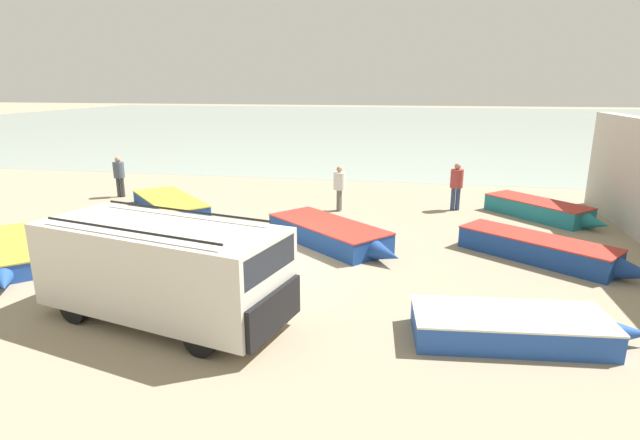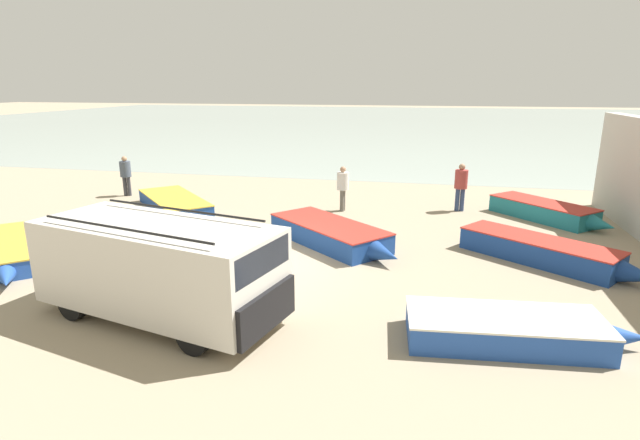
# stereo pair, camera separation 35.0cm
# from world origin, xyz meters

# --- Properties ---
(ground_plane) EXTENTS (200.00, 200.00, 0.00)m
(ground_plane) POSITION_xyz_m (0.00, 0.00, 0.00)
(ground_plane) COLOR gray
(sea_water) EXTENTS (120.00, 80.00, 0.01)m
(sea_water) POSITION_xyz_m (0.00, 52.00, 0.00)
(sea_water) COLOR #99A89E
(sea_water) RESTS_ON ground_plane
(parked_van) EXTENTS (5.49, 3.17, 2.15)m
(parked_van) POSITION_xyz_m (-0.92, -3.69, 1.12)
(parked_van) COLOR beige
(parked_van) RESTS_ON ground_plane
(fishing_rowboat_0) EXTENTS (4.59, 3.69, 0.63)m
(fishing_rowboat_0) POSITION_xyz_m (7.53, 1.49, 0.32)
(fishing_rowboat_0) COLOR navy
(fishing_rowboat_0) RESTS_ON ground_plane
(fishing_rowboat_1) EXTENTS (4.44, 4.51, 0.50)m
(fishing_rowboat_1) POSITION_xyz_m (-5.29, 4.89, 0.25)
(fishing_rowboat_1) COLOR navy
(fishing_rowboat_1) RESTS_ON ground_plane
(fishing_rowboat_2) EXTENTS (4.17, 4.28, 0.51)m
(fishing_rowboat_2) POSITION_xyz_m (-6.95, -1.45, 0.26)
(fishing_rowboat_2) COLOR #234CA3
(fishing_rowboat_2) RESTS_ON ground_plane
(fishing_rowboat_3) EXTENTS (3.74, 3.88, 0.62)m
(fishing_rowboat_3) POSITION_xyz_m (8.51, 6.24, 0.31)
(fishing_rowboat_3) COLOR #1E757F
(fishing_rowboat_3) RESTS_ON ground_plane
(fishing_rowboat_4) EXTENTS (4.47, 4.03, 0.63)m
(fishing_rowboat_4) POSITION_xyz_m (1.57, 1.88, 0.31)
(fishing_rowboat_4) COLOR navy
(fishing_rowboat_4) RESTS_ON ground_plane
(fishing_rowboat_5) EXTENTS (4.42, 1.76, 0.54)m
(fishing_rowboat_5) POSITION_xyz_m (5.99, -3.29, 0.27)
(fishing_rowboat_5) COLOR #234CA3
(fishing_rowboat_5) RESTS_ON ground_plane
(fisherman_0) EXTENTS (0.45, 0.45, 1.72)m
(fisherman_0) POSITION_xyz_m (-8.38, 6.60, 1.03)
(fisherman_0) COLOR #38383D
(fisherman_0) RESTS_ON ground_plane
(fisherman_1) EXTENTS (0.48, 0.48, 1.82)m
(fisherman_1) POSITION_xyz_m (5.55, 6.90, 1.09)
(fisherman_1) COLOR navy
(fisherman_1) RESTS_ON ground_plane
(fisherman_2) EXTENTS (0.45, 0.45, 1.71)m
(fisherman_2) POSITION_xyz_m (1.19, 5.96, 1.02)
(fisherman_2) COLOR #5B564C
(fisherman_2) RESTS_ON ground_plane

